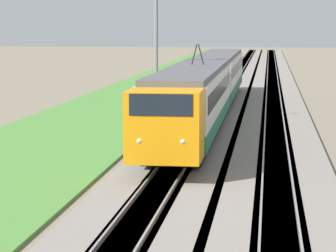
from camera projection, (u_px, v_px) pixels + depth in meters
The scene contains 7 objects.
ballast_main at pixel (218, 103), 58.83m from camera, with size 240.00×4.40×0.30m.
ballast_adjacent at pixel (273, 104), 58.32m from camera, with size 240.00×4.40×0.30m.
track_main at pixel (218, 103), 58.83m from camera, with size 240.00×1.57×0.45m.
track_adjacent at pixel (273, 104), 58.32m from camera, with size 240.00×1.57×0.45m.
grass_verge at pixel (123, 103), 59.74m from camera, with size 240.00×8.72×0.12m.
passenger_train at pixel (208, 84), 49.05m from camera, with size 42.34×2.84×4.94m.
catenary_mast_mid at pixel (157, 48), 46.05m from camera, with size 0.22×2.56×8.89m.
Camera 1 is at (-8.56, -3.75, 5.98)m, focal length 85.00 mm.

